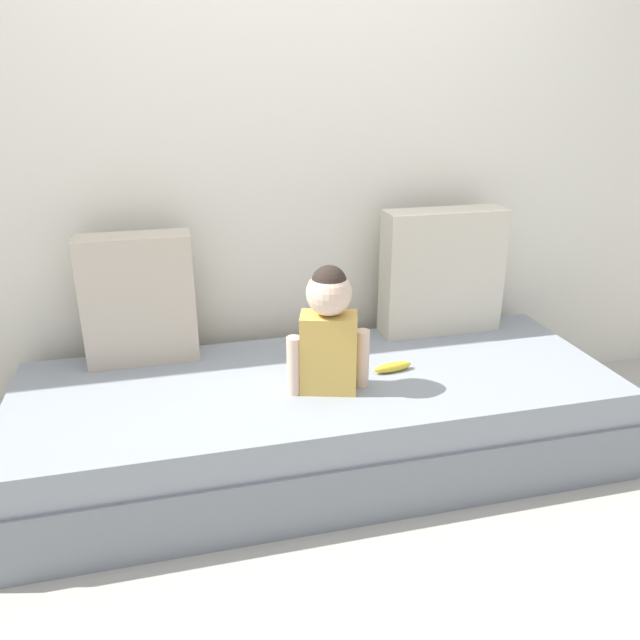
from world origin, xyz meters
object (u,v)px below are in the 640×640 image
Objects in this scene: throw_pillow_left at (139,299)px; toddler at (329,327)px; banana at (393,367)px; couch at (318,420)px; throw_pillow_right at (442,272)px.

throw_pillow_left is 1.09× the size of toddler.
throw_pillow_left is 1.09m from banana.
banana is at bearing -3.55° from couch.
throw_pillow_right reaches higher than banana.
toddler is at bearing -164.17° from banana.
couch is 14.53× the size of banana.
throw_pillow_right is at bearing 27.40° from couch.
throw_pillow_right is at bearing 0.00° from throw_pillow_left.
couch is 0.90m from throw_pillow_left.
toddler is (-0.66, -0.46, -0.03)m from throw_pillow_right.
throw_pillow_right reaches higher than toddler.
throw_pillow_right is 0.59m from banana.
throw_pillow_right reaches higher than throw_pillow_left.
throw_pillow_left is (-0.68, 0.35, 0.47)m from couch.
banana is (0.31, -0.02, 0.22)m from couch.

